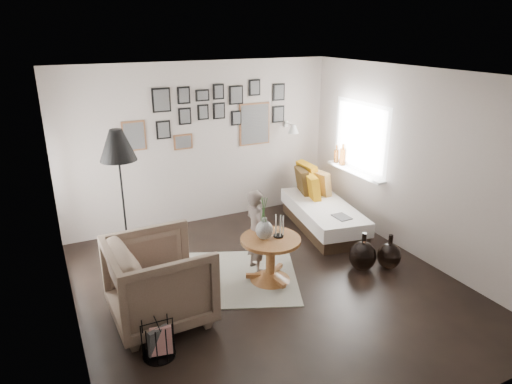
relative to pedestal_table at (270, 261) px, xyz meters
name	(u,v)px	position (x,y,z in m)	size (l,w,h in m)	color
ground	(270,287)	(-0.08, -0.15, -0.28)	(4.80, 4.80, 0.00)	black
wall_back	(201,145)	(-0.08, 2.25, 1.02)	(4.50, 4.50, 0.00)	#A59991
wall_front	(428,291)	(-0.08, -2.55, 1.02)	(4.50, 4.50, 0.00)	#A59991
wall_left	(64,225)	(-2.33, -0.15, 1.02)	(4.80, 4.80, 0.00)	#A59991
wall_right	(416,165)	(2.17, -0.15, 1.02)	(4.80, 4.80, 0.00)	#A59991
ceiling	(273,75)	(-0.08, -0.15, 2.32)	(4.80, 4.80, 0.00)	white
door_left	(59,207)	(-2.32, 1.05, 0.77)	(0.00, 2.14, 2.14)	white
window_right	(350,166)	(2.09, 1.19, 0.66)	(0.15, 1.32, 1.30)	white
gallery_wall	(217,116)	(0.21, 2.24, 1.47)	(2.74, 0.03, 1.08)	brown
wall_sconce	(293,129)	(1.47, 1.99, 1.19)	(0.18, 0.36, 0.16)	white
rug	(218,278)	(-0.59, 0.34, -0.27)	(2.04, 1.43, 0.01)	silver
pedestal_table	(270,261)	(0.00, 0.00, 0.00)	(0.76, 0.76, 0.60)	brown
vase	(264,227)	(-0.08, 0.02, 0.49)	(0.22, 0.22, 0.54)	black
candles	(279,227)	(0.11, 0.00, 0.46)	(0.13, 0.13, 0.28)	black
daybed	(320,211)	(1.51, 1.13, 0.00)	(1.10, 1.94, 0.90)	black
magazine_on_daybed	(342,217)	(1.46, 0.49, 0.15)	(0.20, 0.28, 0.01)	black
armchair	(160,281)	(-1.46, -0.19, 0.20)	(1.02, 1.05, 0.96)	brown
armchair_cushion	(161,278)	(-1.43, -0.14, 0.20)	(0.43, 0.43, 0.11)	silver
floor_lamp	(118,151)	(-1.57, 1.02, 1.39)	(0.45, 0.45, 1.93)	black
magazine_basket	(158,339)	(-1.66, -0.78, -0.08)	(0.32, 0.32, 0.39)	black
demijohn_large	(363,256)	(1.23, -0.31, -0.07)	(0.36, 0.36, 0.54)	black
demijohn_small	(389,256)	(1.58, -0.43, -0.09)	(0.32, 0.32, 0.49)	black
child	(256,231)	(-0.04, 0.33, 0.29)	(0.41, 0.27, 1.13)	brown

